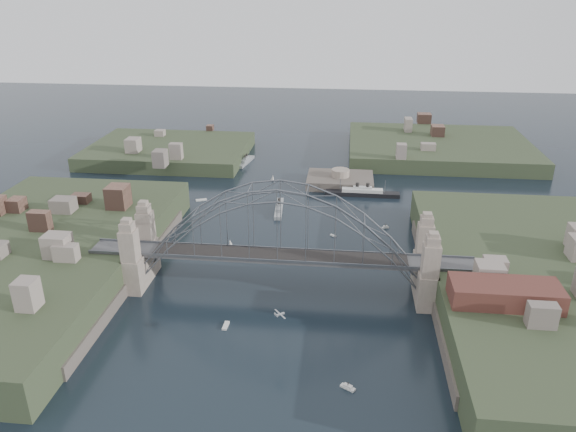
{
  "coord_description": "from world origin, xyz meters",
  "views": [
    {
      "loc": [
        13.52,
        -105.97,
        63.28
      ],
      "look_at": [
        0.0,
        18.0,
        10.0
      ],
      "focal_mm": 34.34,
      "sensor_mm": 36.0,
      "label": 1
    }
  ],
  "objects_px": {
    "bridge": "(279,239)",
    "naval_cruiser_near": "(279,208)",
    "fort_island": "(340,186)",
    "naval_cruiser_far": "(246,161)",
    "wharf_shed": "(505,293)",
    "ocean_liner": "(362,193)"
  },
  "relations": [
    {
      "from": "ocean_liner",
      "to": "naval_cruiser_far",
      "type": "bearing_deg",
      "value": 145.36
    },
    {
      "from": "bridge",
      "to": "naval_cruiser_far",
      "type": "xyz_separation_m",
      "value": [
        -23.77,
        90.13,
        -11.59
      ]
    },
    {
      "from": "wharf_shed",
      "to": "naval_cruiser_near",
      "type": "distance_m",
      "value": 77.99
    },
    {
      "from": "ocean_liner",
      "to": "naval_cruiser_near",
      "type": "bearing_deg",
      "value": -149.0
    },
    {
      "from": "bridge",
      "to": "ocean_liner",
      "type": "bearing_deg",
      "value": 72.3
    },
    {
      "from": "wharf_shed",
      "to": "naval_cruiser_far",
      "type": "distance_m",
      "value": 124.59
    },
    {
      "from": "wharf_shed",
      "to": "ocean_liner",
      "type": "xyz_separation_m",
      "value": [
        -24.72,
        74.39,
        -9.1
      ]
    },
    {
      "from": "fort_island",
      "to": "wharf_shed",
      "type": "bearing_deg",
      "value": -69.15
    },
    {
      "from": "wharf_shed",
      "to": "naval_cruiser_near",
      "type": "height_order",
      "value": "wharf_shed"
    },
    {
      "from": "fort_island",
      "to": "naval_cruiser_far",
      "type": "bearing_deg",
      "value": 150.63
    },
    {
      "from": "fort_island",
      "to": "naval_cruiser_far",
      "type": "relative_size",
      "value": 1.56
    },
    {
      "from": "fort_island",
      "to": "naval_cruiser_near",
      "type": "bearing_deg",
      "value": -125.72
    },
    {
      "from": "ocean_liner",
      "to": "wharf_shed",
      "type": "bearing_deg",
      "value": -71.62
    },
    {
      "from": "bridge",
      "to": "naval_cruiser_near",
      "type": "height_order",
      "value": "bridge"
    },
    {
      "from": "naval_cruiser_far",
      "to": "ocean_liner",
      "type": "height_order",
      "value": "ocean_liner"
    },
    {
      "from": "bridge",
      "to": "ocean_liner",
      "type": "distance_m",
      "value": 64.42
    },
    {
      "from": "naval_cruiser_far",
      "to": "naval_cruiser_near",
      "type": "bearing_deg",
      "value": -68.01
    },
    {
      "from": "naval_cruiser_far",
      "to": "fort_island",
      "type": "bearing_deg",
      "value": -29.37
    },
    {
      "from": "bridge",
      "to": "ocean_liner",
      "type": "relative_size",
      "value": 3.56
    },
    {
      "from": "bridge",
      "to": "fort_island",
      "type": "xyz_separation_m",
      "value": [
        12.0,
        70.0,
        -12.66
      ]
    },
    {
      "from": "naval_cruiser_near",
      "to": "ocean_liner",
      "type": "relative_size",
      "value": 0.66
    },
    {
      "from": "wharf_shed",
      "to": "naval_cruiser_far",
      "type": "bearing_deg",
      "value": 123.06
    }
  ]
}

